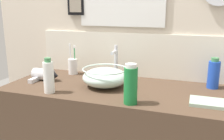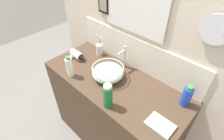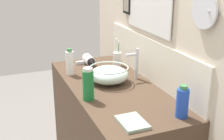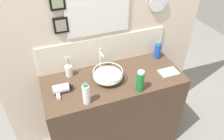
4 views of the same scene
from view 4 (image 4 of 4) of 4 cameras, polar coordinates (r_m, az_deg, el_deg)
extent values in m
plane|color=gray|center=(2.61, 0.38, -17.52)|extent=(6.00, 6.00, 0.00)
cube|color=#4C3828|center=(2.26, 0.42, -10.98)|extent=(1.26, 0.54, 0.89)
cube|color=beige|center=(1.99, -2.62, 11.93)|extent=(2.01, 0.06, 2.57)
cube|color=silver|center=(2.08, -2.10, 5.16)|extent=(1.24, 0.02, 0.28)
cube|color=white|center=(1.89, -3.75, 14.88)|extent=(0.50, 0.01, 0.34)
cube|color=white|center=(1.89, -3.68, 14.81)|extent=(0.56, 0.01, 0.40)
cylinder|color=silver|center=(2.10, 12.10, 16.91)|extent=(0.18, 0.01, 0.18)
cylinder|color=silver|center=(2.13, 12.98, 17.12)|extent=(0.01, 0.06, 0.01)
cube|color=black|center=(1.78, -14.12, 16.98)|extent=(0.12, 0.02, 0.14)
cube|color=gray|center=(1.77, -14.08, 16.89)|extent=(0.09, 0.01, 0.10)
cube|color=black|center=(1.85, -13.22, 11.31)|extent=(0.12, 0.02, 0.14)
cube|color=gray|center=(1.85, -13.17, 11.20)|extent=(0.09, 0.01, 0.10)
ellipsoid|color=silver|center=(1.90, -1.09, -1.46)|extent=(0.26, 0.26, 0.11)
torus|color=silver|center=(1.87, -1.11, -0.26)|extent=(0.26, 0.26, 0.01)
torus|color=#B2B7BC|center=(1.93, -1.07, -2.62)|extent=(0.10, 0.10, 0.01)
cylinder|color=silver|center=(2.04, -3.01, 2.72)|extent=(0.02, 0.02, 0.18)
cylinder|color=silver|center=(1.96, -2.72, 4.06)|extent=(0.02, 0.08, 0.02)
cylinder|color=silver|center=(1.98, -3.11, 5.28)|extent=(0.02, 0.02, 0.03)
cylinder|color=silver|center=(1.85, -13.19, -4.72)|extent=(0.13, 0.08, 0.07)
cone|color=black|center=(1.85, -10.59, -4.18)|extent=(0.05, 0.06, 0.06)
cube|color=silver|center=(1.83, -13.87, -6.51)|extent=(0.03, 0.09, 0.02)
cylinder|color=white|center=(2.00, -11.22, -0.23)|extent=(0.06, 0.06, 0.10)
cylinder|color=green|center=(1.98, -11.04, 0.88)|extent=(0.01, 0.01, 0.17)
cube|color=white|center=(1.93, -11.37, 3.20)|extent=(0.01, 0.01, 0.02)
cylinder|color=white|center=(1.96, -11.73, 0.70)|extent=(0.01, 0.01, 0.19)
cube|color=white|center=(1.91, -12.11, 3.19)|extent=(0.01, 0.01, 0.02)
cylinder|color=blue|center=(2.24, 11.81, 4.90)|extent=(0.06, 0.06, 0.15)
cylinder|color=#3F7F4C|center=(2.19, 12.10, 6.84)|extent=(0.04, 0.04, 0.02)
cylinder|color=white|center=(1.69, -6.77, -6.38)|extent=(0.06, 0.06, 0.17)
cylinder|color=#3F7F4C|center=(1.63, -7.01, -3.94)|extent=(0.03, 0.03, 0.02)
cylinder|color=#197233|center=(1.80, 7.38, -3.04)|extent=(0.07, 0.07, 0.18)
cylinder|color=silver|center=(1.74, 7.62, -0.58)|extent=(0.05, 0.05, 0.02)
cube|color=#99B29E|center=(2.08, 14.58, -0.60)|extent=(0.17, 0.12, 0.02)
camera|label=1|loc=(1.26, 46.45, -16.66)|focal=40.00mm
camera|label=2|loc=(1.44, 44.04, 17.08)|focal=28.00mm
camera|label=3|loc=(2.43, 52.53, 11.82)|focal=50.00mm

